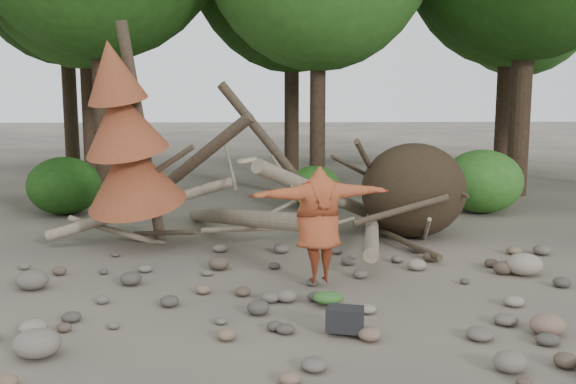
{
  "coord_description": "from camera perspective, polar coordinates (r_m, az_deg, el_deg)",
  "views": [
    {
      "loc": [
        -0.55,
        -8.82,
        2.98
      ],
      "look_at": [
        -0.14,
        1.5,
        1.4
      ],
      "focal_mm": 40.0,
      "sensor_mm": 36.0,
      "label": 1
    }
  ],
  "objects": [
    {
      "name": "boulder_mid_right",
      "position": [
        11.41,
        20.24,
        -6.05
      ],
      "size": [
        0.61,
        0.55,
        0.37
      ],
      "primitive_type": "ellipsoid",
      "color": "gray",
      "rests_on": "ground"
    },
    {
      "name": "bush_mid",
      "position": [
        16.85,
        2.34,
        0.44
      ],
      "size": [
        1.4,
        1.4,
        1.12
      ],
      "primitive_type": "ellipsoid",
      "color": "#29601B",
      "rests_on": "ground"
    },
    {
      "name": "boulder_mid_left",
      "position": [
        10.7,
        -21.79,
        -7.26
      ],
      "size": [
        0.51,
        0.46,
        0.31
      ],
      "primitive_type": "ellipsoid",
      "color": "#5D574E",
      "rests_on": "ground"
    },
    {
      "name": "boulder_front_right",
      "position": [
        8.78,
        22.07,
        -10.88
      ],
      "size": [
        0.44,
        0.4,
        0.26
      ],
      "primitive_type": "ellipsoid",
      "color": "#846452",
      "rests_on": "ground"
    },
    {
      "name": "ground",
      "position": [
        9.33,
        1.25,
        -9.94
      ],
      "size": [
        120.0,
        120.0,
        0.0
      ],
      "primitive_type": "plane",
      "color": "#514C44",
      "rests_on": "ground"
    },
    {
      "name": "cloth_orange",
      "position": [
        9.28,
        3.79,
        -9.69
      ],
      "size": [
        0.3,
        0.25,
        0.11
      ],
      "primitive_type": "ellipsoid",
      "color": "#A8411C",
      "rests_on": "ground"
    },
    {
      "name": "cloth_green",
      "position": [
        9.22,
        3.59,
        -9.64
      ],
      "size": [
        0.44,
        0.37,
        0.16
      ],
      "primitive_type": "ellipsoid",
      "color": "#306126",
      "rests_on": "ground"
    },
    {
      "name": "dead_conifer",
      "position": [
        12.49,
        -14.17,
        4.45
      ],
      "size": [
        2.06,
        2.16,
        4.35
      ],
      "color": "#4C3F30",
      "rests_on": "ground"
    },
    {
      "name": "backpack",
      "position": [
        8.19,
        5.08,
        -11.58
      ],
      "size": [
        0.51,
        0.4,
        0.3
      ],
      "primitive_type": "cube",
      "rotation": [
        0.0,
        0.0,
        -0.27
      ],
      "color": "black",
      "rests_on": "ground"
    },
    {
      "name": "boulder_front_left",
      "position": [
        8.05,
        -21.42,
        -12.41
      ],
      "size": [
        0.55,
        0.49,
        0.33
      ],
      "primitive_type": "ellipsoid",
      "color": "slate",
      "rests_on": "ground"
    },
    {
      "name": "deadfall_pile",
      "position": [
        13.46,
        8.75,
        -0.07
      ],
      "size": [
        8.55,
        5.24,
        3.3
      ],
      "color": "#332619",
      "rests_on": "ground"
    },
    {
      "name": "bush_right",
      "position": [
        16.91,
        16.9,
        0.92
      ],
      "size": [
        2.0,
        2.0,
        1.6
      ],
      "primitive_type": "ellipsoid",
      "color": "#337123",
      "rests_on": "ground"
    },
    {
      "name": "frisbee_thrower",
      "position": [
        9.94,
        2.74,
        -2.88
      ],
      "size": [
        2.42,
        1.15,
        2.02
      ],
      "color": "#9C4223",
      "rests_on": "ground"
    },
    {
      "name": "bush_left",
      "position": [
        16.92,
        -19.28,
        0.53
      ],
      "size": [
        1.8,
        1.8,
        1.44
      ],
      "primitive_type": "ellipsoid",
      "color": "#1E4B14",
      "rests_on": "ground"
    }
  ]
}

